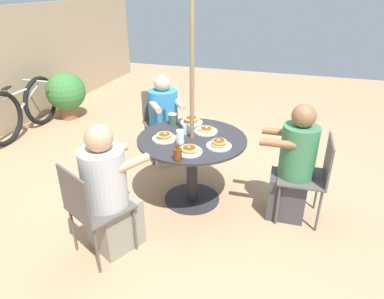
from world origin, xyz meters
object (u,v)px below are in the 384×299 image
at_px(patio_chair_east, 161,119).
at_px(pancake_plate_c, 206,130).
at_px(pancake_plate_e, 219,144).
at_px(drinking_glass_b, 186,129).
at_px(patio_chair_south, 91,206).
at_px(diner_south, 109,195).
at_px(patio_chair_north, 311,173).
at_px(pancake_plate_b, 191,121).
at_px(syrup_bottle, 178,154).
at_px(patio_table, 192,154).
at_px(pancake_plate_a, 189,150).
at_px(diner_east, 164,124).
at_px(pancake_plate_d, 164,137).
at_px(potted_shrub, 66,93).
at_px(diner_north, 293,168).
at_px(bicycle, 23,109).
at_px(drinking_glass_a, 180,137).
at_px(coffee_cup, 173,119).

height_order(patio_chair_east, pancake_plate_c, patio_chair_east).
relative_size(pancake_plate_e, drinking_glass_b, 2.37).
xyz_separation_m(patio_chair_south, diner_south, (0.15, -0.08, 0.02)).
xyz_separation_m(patio_chair_north, drinking_glass_b, (0.06, 1.24, 0.27)).
xyz_separation_m(pancake_plate_b, syrup_bottle, (-0.85, -0.15, 0.03)).
bearing_deg(diner_south, patio_table, 90.00).
bearing_deg(pancake_plate_c, pancake_plate_b, 49.18).
xyz_separation_m(pancake_plate_a, pancake_plate_c, (0.49, -0.02, -0.00)).
relative_size(diner_east, pancake_plate_c, 4.67).
height_order(pancake_plate_d, potted_shrub, same).
bearing_deg(drinking_glass_b, pancake_plate_d, 142.53).
height_order(diner_north, syrup_bottle, diner_north).
bearing_deg(pancake_plate_a, drinking_glass_b, 22.31).
xyz_separation_m(patio_chair_south, pancake_plate_d, (0.92, -0.27, 0.24)).
xyz_separation_m(diner_south, bicycle, (1.82, 2.51, -0.13)).
bearing_deg(patio_chair_north, diner_north, 90.00).
relative_size(patio_chair_east, drinking_glass_a, 6.52).
height_order(patio_chair_east, drinking_glass_a, patio_chair_east).
bearing_deg(coffee_cup, patio_chair_north, -99.78).
bearing_deg(pancake_plate_e, potted_shrub, 59.07).
bearing_deg(patio_chair_south, syrup_bottle, 72.29).
bearing_deg(diner_north, potted_shrub, 64.19).
xyz_separation_m(drinking_glass_a, drinking_glass_b, (0.24, 0.02, -0.02)).
distance_m(diner_east, diner_south, 1.66).
bearing_deg(diner_north, drinking_glass_a, 97.88).
bearing_deg(pancake_plate_c, drinking_glass_a, 154.28).
relative_size(patio_table, drinking_glass_a, 8.23).
height_order(patio_chair_north, coffee_cup, patio_chair_north).
distance_m(patio_chair_south, bicycle, 3.13).
distance_m(patio_chair_south, pancake_plate_d, 0.99).
height_order(patio_chair_south, pancake_plate_a, patio_chair_south).
xyz_separation_m(diner_north, potted_shrub, (1.67, 3.71, -0.09)).
relative_size(patio_chair_south, drinking_glass_b, 8.53).
bearing_deg(drinking_glass_a, diner_east, 30.24).
bearing_deg(diner_south, diner_east, 122.30).
xyz_separation_m(pancake_plate_c, potted_shrub, (1.51, 2.82, -0.29)).
bearing_deg(patio_chair_east, pancake_plate_d, 76.48).
relative_size(pancake_plate_e, bicycle, 0.15).
relative_size(diner_east, syrup_bottle, 7.20).
bearing_deg(pancake_plate_c, pancake_plate_a, 177.91).
relative_size(patio_table, pancake_plate_a, 4.55).
bearing_deg(patio_chair_east, pancake_plate_a, 84.64).
relative_size(patio_table, coffee_cup, 9.17).
relative_size(pancake_plate_c, pancake_plate_e, 1.00).
height_order(diner_east, bicycle, diner_east).
distance_m(pancake_plate_d, bicycle, 2.92).
xyz_separation_m(patio_table, drinking_glass_a, (-0.15, 0.07, 0.24)).
relative_size(drinking_glass_b, potted_shrub, 0.13).
bearing_deg(patio_chair_south, coffee_cup, 107.50).
height_order(diner_south, pancake_plate_a, diner_south).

